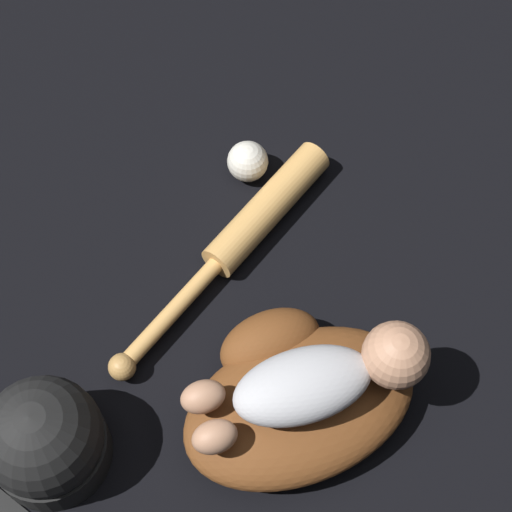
% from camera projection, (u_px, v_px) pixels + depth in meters
% --- Properties ---
extents(ground_plane, '(6.00, 6.00, 0.00)m').
position_uv_depth(ground_plane, '(314.00, 396.00, 1.31)').
color(ground_plane, black).
extents(baseball_glove, '(0.37, 0.29, 0.10)m').
position_uv_depth(baseball_glove, '(295.00, 395.00, 1.26)').
color(baseball_glove, brown).
rests_on(baseball_glove, ground).
extents(baby_figure, '(0.36, 0.15, 0.10)m').
position_uv_depth(baby_figure, '(324.00, 379.00, 1.18)').
color(baby_figure, '#B2B2B7').
rests_on(baby_figure, baseball_glove).
extents(baseball_bat, '(0.49, 0.26, 0.06)m').
position_uv_depth(baseball_bat, '(246.00, 231.00, 1.41)').
color(baseball_bat, tan).
rests_on(baseball_bat, ground).
extents(baseball, '(0.07, 0.07, 0.07)m').
position_uv_depth(baseball, '(248.00, 161.00, 1.47)').
color(baseball, silver).
rests_on(baseball, ground).
extents(baseball_cap, '(0.25, 0.22, 0.17)m').
position_uv_depth(baseball_cap, '(45.00, 440.00, 1.20)').
color(baseball_cap, black).
rests_on(baseball_cap, ground).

